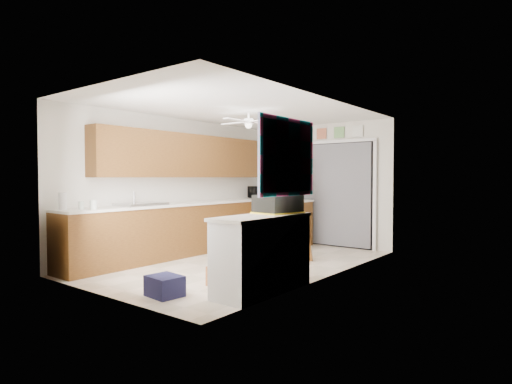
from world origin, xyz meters
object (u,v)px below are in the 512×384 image
Objects in this scene: suitcase at (278,204)px; dog at (294,240)px; navy_crate at (165,286)px; microwave at (260,192)px; cardboard_box at (224,275)px; paper_towel_roll at (63,201)px; man at (291,204)px.

dog is (-1.29, 2.38, -0.87)m from suitcase.
suitcase is 1.13× the size of dog.
navy_crate is 3.65m from dog.
microwave is 1.18× the size of cardboard_box.
paper_towel_roll reaches higher than cardboard_box.
suitcase is 1.39× the size of cardboard_box.
cardboard_box is (-0.57, -0.41, -0.93)m from suitcase.
suitcase is at bearing -120.12° from microwave.
microwave is 4.50m from paper_towel_roll.
man is at bearing 99.48° from navy_crate.
microwave is 1.18× the size of navy_crate.
navy_crate is (1.89, -4.32, -0.95)m from microwave.
microwave is 0.85× the size of suitcase.
microwave is 1.76m from dog.
microwave is 4.80m from navy_crate.
navy_crate is at bearing 5.34° from paper_towel_roll.
cardboard_box is at bearing -136.17° from suitcase.
navy_crate is 3.75m from man.
paper_towel_roll reaches higher than suitcase.
cardboard_box is 0.82× the size of dog.
man is (-0.80, 2.79, 0.77)m from cardboard_box.
paper_towel_roll is 2.20m from navy_crate.
paper_towel_roll is 4.16m from dog.
man is at bearing -99.44° from microwave.
man reaches higher than navy_crate.
paper_towel_roll is 2.58m from cardboard_box.
man reaches higher than microwave.
paper_towel_roll is at bearing -174.66° from navy_crate.
suitcase is (2.65, -3.08, -0.01)m from microwave.
man reaches higher than dog.
navy_crate is 0.82× the size of dog.
man is at bearing -157.15° from dog.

